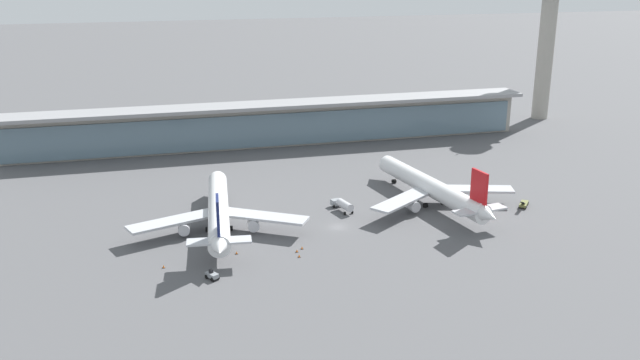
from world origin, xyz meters
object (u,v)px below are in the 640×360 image
Objects in this scene: service_truck_near_nose_grey at (343,205)px; safety_cone_charlie at (302,248)px; airliner_centre_stand at (432,188)px; control_tower at (547,33)px; airliner_left_stand at (218,211)px; service_truck_under_wing_olive at (524,204)px; safety_cone_echo at (299,256)px; safety_cone_bravo at (297,251)px; service_truck_mid_apron_grey at (212,275)px; safety_cone_alpha at (237,253)px; safety_cone_delta at (164,267)px.

safety_cone_charlie is (-16.03, -21.39, -1.39)m from service_truck_near_nose_grey.
control_tower is (85.08, 85.54, 29.68)m from airliner_centre_stand.
service_truck_near_nose_grey is at bearing 7.65° from airliner_left_stand.
safety_cone_echo is at bearing -165.86° from service_truck_under_wing_olive.
safety_cone_bravo is at bearing -139.86° from control_tower.
airliner_left_stand reaches higher than service_truck_mid_apron_grey.
safety_cone_echo is at bearing -149.97° from airliner_centre_stand.
service_truck_under_wing_olive is 8.74× the size of safety_cone_echo.
safety_cone_alpha is at bearing 59.31° from service_truck_mid_apron_grey.
service_truck_near_nose_grey is 26.76m from safety_cone_charlie.
airliner_centre_stand is 79.60× the size of safety_cone_echo.
airliner_centre_stand is 6.27× the size of service_truck_near_nose_grey.
service_truck_near_nose_grey is at bearing 26.77° from safety_cone_delta.
service_truck_near_nose_grey is at bearing 53.15° from safety_cone_charlie.
service_truck_under_wing_olive is (79.61, -4.92, -3.88)m from airliner_left_stand.
service_truck_near_nose_grey is 12.69× the size of safety_cone_alpha.
airliner_centre_stand reaches higher than service_truck_near_nose_grey.
safety_cone_bravo is 2.07m from safety_cone_charlie.
control_tower reaches higher than safety_cone_alpha.
safety_cone_charlie is 1.00× the size of safety_cone_echo.
control_tower is 167.35m from safety_cone_charlie.
airliner_left_stand reaches higher than service_truck_near_nose_grey.
safety_cone_delta is (-16.02, -3.22, 0.00)m from safety_cone_alpha.
safety_cone_charlie is 1.00× the size of safety_cone_delta.
control_tower is at bearing 38.27° from service_truck_mid_apron_grey.
control_tower is (141.90, 88.54, 29.68)m from airliner_left_stand.
airliner_centre_stand is 24.43m from service_truck_near_nose_grey.
service_truck_mid_apron_grey is (-84.39, -22.27, 0.07)m from service_truck_under_wing_olive.
airliner_centre_stand is 48.58m from safety_cone_echo.
safety_cone_echo is (-1.65, -4.21, 0.00)m from safety_cone_charlie.
safety_cone_alpha is 1.00× the size of safety_cone_delta.
airliner_left_stand reaches higher than safety_cone_delta.
airliner_centre_stand is 79.60× the size of safety_cone_charlie.
service_truck_under_wing_olive is 8.74× the size of safety_cone_delta.
safety_cone_alpha is at bearing 158.09° from safety_cone_echo.
control_tower is at bearing 40.14° from safety_cone_bravo.
safety_cone_echo is at bearing -21.91° from safety_cone_alpha.
safety_cone_alpha is (6.66, 11.22, -0.56)m from service_truck_mid_apron_grey.
airliner_left_stand is 27.87m from service_truck_mid_apron_grey.
service_truck_mid_apron_grey is at bearing -141.73° from control_tower.
safety_cone_delta is (-14.13, -19.19, -4.37)m from airliner_left_stand.
service_truck_under_wing_olive is at bearing 14.14° from safety_cone_echo.
airliner_centre_stand is 45.15m from safety_cone_charlie.
airliner_centre_stand is 9.10× the size of service_truck_under_wing_olive.
safety_cone_alpha is at bearing 11.38° from safety_cone_delta.
service_truck_under_wing_olive is at bearing -123.68° from control_tower.
service_truck_under_wing_olive is at bearing 11.81° from safety_cone_bravo.
safety_cone_delta is at bearing -145.38° from control_tower.
safety_cone_charlie is at bearing -169.15° from service_truck_under_wing_olive.
service_truck_mid_apron_grey is 0.05× the size of control_tower.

